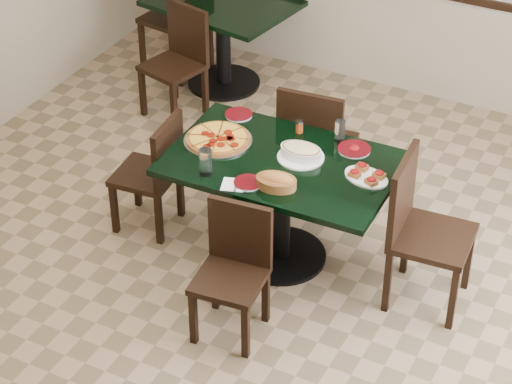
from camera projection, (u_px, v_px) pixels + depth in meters
The scene contains 21 objects.
floor at pixel (238, 277), 6.31m from camera, with size 5.50×5.50×0.00m, color #896E4F.
room_shell at pixel (499, 34), 6.50m from camera, with size 5.50×5.50×5.50m.
main_table at pixel (282, 185), 6.14m from camera, with size 1.41×0.93×0.75m.
back_table at pixel (223, 27), 8.03m from camera, with size 1.21×0.96×0.75m.
chair_far at pixel (314, 141), 6.61m from camera, with size 0.49×0.49×0.96m.
chair_near at pixel (234, 264), 5.70m from camera, with size 0.42×0.42×0.82m.
chair_right at pixel (419, 223), 5.85m from camera, with size 0.49×0.49×0.98m.
chair_left at pixel (156, 169), 6.48m from camera, with size 0.42×0.42×0.83m.
back_chair_near at pixel (180, 55), 7.71m from camera, with size 0.49×0.49×0.87m.
back_chair_left at pixel (184, 11), 8.18m from camera, with size 0.53×0.53×1.00m.
pepperoni_pizza at pixel (218, 139), 6.21m from camera, with size 0.43×0.43×0.04m.
lasagna_casserole at pixel (301, 152), 6.04m from camera, with size 0.29×0.29×0.09m.
bread_basket at pixel (276, 181), 5.79m from camera, with size 0.27×0.20×0.10m.
bruschetta_platter at pixel (366, 175), 5.87m from camera, with size 0.33×0.27×0.05m.
side_plate_near at pixel (248, 183), 5.83m from camera, with size 0.17×0.17×0.02m.
side_plate_far_r at pixel (354, 149), 6.13m from camera, with size 0.21×0.21×0.03m.
side_plate_far_l at pixel (239, 114), 6.47m from camera, with size 0.18×0.18×0.02m.
napkin_setting at pixel (234, 185), 5.83m from camera, with size 0.17×0.17×0.01m.
water_glass_a at pixel (340, 131), 6.18m from camera, with size 0.07×0.07×0.14m, color white.
water_glass_b at pixel (205, 162), 5.88m from camera, with size 0.08×0.08×0.17m, color white.
pepper_shaker at pixel (299, 126), 6.28m from camera, with size 0.05×0.05×0.08m.
Camera 1 is at (2.32, -4.24, 4.09)m, focal length 70.00 mm.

